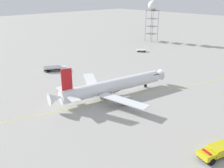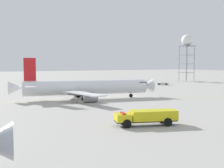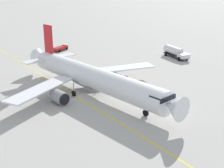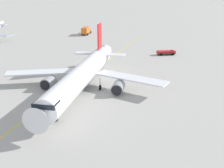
{
  "view_description": "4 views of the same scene",
  "coord_description": "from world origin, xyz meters",
  "views": [
    {
      "loc": [
        51.13,
        -48.81,
        31.8
      ],
      "look_at": [
        -1.96,
        0.92,
        4.05
      ],
      "focal_mm": 39.17,
      "sensor_mm": 36.0,
      "label": 1
    },
    {
      "loc": [
        75.45,
        -31.46,
        10.29
      ],
      "look_at": [
        -8.25,
        12.94,
        3.54
      ],
      "focal_mm": 47.11,
      "sensor_mm": 36.0,
      "label": 2
    },
    {
      "loc": [
        41.95,
        38.88,
        22.15
      ],
      "look_at": [
        -2.88,
        4.93,
        2.56
      ],
      "focal_mm": 50.8,
      "sensor_mm": 36.0,
      "label": 3
    },
    {
      "loc": [
        -9.19,
        56.93,
        21.47
      ],
      "look_at": [
        -8.25,
        12.94,
        5.86
      ],
      "focal_mm": 46.87,
      "sensor_mm": 36.0,
      "label": 4
    }
  ],
  "objects": [
    {
      "name": "taxiway_centreline",
      "position": [
        0.21,
        -3.42,
        0.0
      ],
      "size": [
        37.94,
        117.68,
        0.01
      ],
      "rotation": [
        0.0,
        0.0,
        1.26
      ],
      "color": "yellow",
      "rests_on": "ground_plane"
    },
    {
      "name": "airliner_main",
      "position": [
        -1.85,
        0.85,
        3.21
      ],
      "size": [
        34.64,
        41.68,
        11.7
      ],
      "rotation": [
        0.0,
        0.0,
        1.39
      ],
      "color": "white",
      "rests_on": "ground_plane"
    },
    {
      "name": "ground_plane",
      "position": [
        0.0,
        0.0,
        0.0
      ],
      "size": [
        600.0,
        600.0,
        0.0
      ],
      "primitive_type": "plane",
      "color": "#ADAAA3"
    },
    {
      "name": "catering_truck_truck",
      "position": [
        4.37,
        -65.98,
        1.67
      ],
      "size": [
        3.55,
        8.64,
        3.1
      ],
      "rotation": [
        0.0,
        0.0,
        4.57
      ],
      "color": "#232326",
      "rests_on": "ground_plane"
    },
    {
      "name": "ops_pickup_truck",
      "position": [
        -23.83,
        -30.62,
        0.81
      ],
      "size": [
        5.79,
        2.82,
        1.41
      ],
      "rotation": [
        0.0,
        0.0,
        3.3
      ],
      "color": "#232326",
      "rests_on": "ground_plane"
    }
  ]
}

